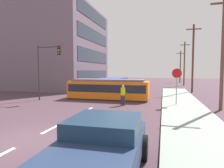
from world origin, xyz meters
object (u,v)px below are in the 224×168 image
Objects in this scene: utility_pole_far at (184,63)px; pedestrian_crossing at (123,94)px; traffic_light_mast at (47,62)px; utility_pole_near at (223,51)px; city_bus at (113,84)px; streetcar_tram at (109,89)px; utility_pole_mid at (193,57)px; stop_sign at (177,79)px; pickup_truck_parked at (99,151)px; utility_pole_distant at (180,66)px.

pedestrian_crossing is at bearing -106.53° from utility_pole_far.
traffic_light_mast is 14.70m from utility_pole_near.
city_bus is at bearing 62.17° from traffic_light_mast.
utility_pole_mid is at bearing 43.42° from streetcar_tram.
stop_sign is at bearing 163.76° from utility_pole_near.
streetcar_tram is at bearing 124.67° from pedestrian_crossing.
pickup_truck_parked is at bearing -102.52° from stop_sign.
streetcar_tram is 1.56× the size of pickup_truck_parked.
utility_pole_near is at bearing -87.91° from utility_pole_mid.
utility_pole_near is (7.20, 0.01, 3.32)m from pedestrian_crossing.
streetcar_tram is 0.97× the size of utility_pole_near.
city_bus is at bearing 100.16° from streetcar_tram.
stop_sign reaches higher than city_bus.
utility_pole_near is 0.94× the size of utility_pole_mid.
pedestrian_crossing is 0.20× the size of utility_pole_far.
pickup_truck_parked is 0.62× the size of utility_pole_near.
city_bus is (-1.06, 5.89, 0.05)m from streetcar_tram.
stop_sign is at bearing 11.94° from pedestrian_crossing.
traffic_light_mast is (-4.33, -8.21, 2.56)m from city_bus.
pedestrian_crossing is at bearing -179.89° from utility_pole_near.
utility_pole_far reaches higher than pickup_truck_parked.
stop_sign is 22.69m from utility_pole_far.
utility_pole_mid is (5.16, 22.13, 3.75)m from pickup_truck_parked.
pedestrian_crossing is 0.19× the size of utility_pole_mid.
utility_pole_distant is (9.10, 30.59, 2.93)m from streetcar_tram.
stop_sign is at bearing -103.81° from utility_pole_mid.
city_bus is 3.45× the size of pedestrian_crossing.
utility_pole_far is at bearing 55.08° from city_bus.
utility_pole_distant is at bearing 66.23° from traffic_light_mast.
stop_sign is 11.08m from utility_pole_mid.
city_bus is 10.80m from utility_pole_mid.
utility_pole_mid is (9.92, 2.50, 3.46)m from city_bus.
utility_pole_distant reaches higher than pickup_truck_parked.
city_bus is 20.20m from pickup_truck_parked.
pedestrian_crossing is at bearing 98.59° from pickup_truck_parked.
utility_pole_near is at bearing 62.54° from pickup_truck_parked.
utility_pole_mid is (2.59, 10.52, 2.35)m from stop_sign.
utility_pole_mid reaches higher than utility_pole_distant.
utility_pole_mid is (-0.42, 11.39, 0.28)m from utility_pole_near.
city_bus is 9.45m from pedestrian_crossing.
utility_pole_distant reaches higher than traffic_light_mast.
utility_pole_mid is at bearing -90.64° from utility_pole_far.
stop_sign is 0.38× the size of utility_pole_distant.
stop_sign is at bearing -47.54° from city_bus.
streetcar_tram is 6.73m from stop_sign.
pedestrian_crossing is 13.75m from utility_pole_mid.
utility_pole_near is (5.58, 10.74, 3.46)m from pickup_truck_parked.
pedestrian_crossing is at bearing -168.06° from stop_sign.
pickup_truck_parked is 23.03m from utility_pole_mid.
traffic_light_mast is 0.60× the size of utility_pole_mid.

